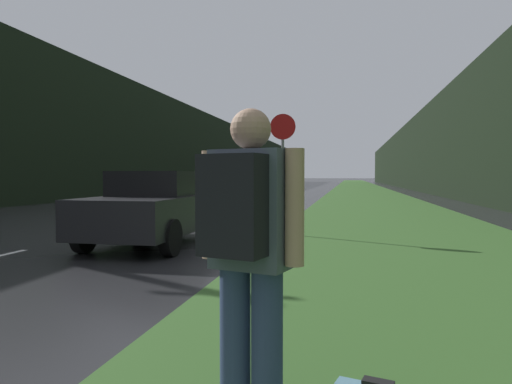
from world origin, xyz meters
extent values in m
cube|color=#386028|center=(7.40, 40.00, 0.01)|extent=(6.00, 240.00, 0.02)
cube|color=silver|center=(0.00, 14.87, 0.00)|extent=(0.12, 3.00, 0.01)
cube|color=silver|center=(0.00, 21.87, 0.00)|extent=(0.12, 3.00, 0.01)
cube|color=silver|center=(0.00, 28.87, 0.00)|extent=(0.12, 3.00, 0.01)
cube|color=silver|center=(0.00, 35.87, 0.00)|extent=(0.12, 3.00, 0.01)
cube|color=black|center=(-10.40, 50.00, 4.24)|extent=(2.00, 140.00, 8.47)
cube|color=black|center=(13.40, 50.00, 3.69)|extent=(2.00, 140.00, 7.37)
cylinder|color=slate|center=(4.61, 12.67, 1.17)|extent=(0.07, 0.07, 2.34)
cylinder|color=#B71414|center=(4.61, 12.67, 2.65)|extent=(0.63, 0.02, 0.63)
cylinder|color=navy|center=(5.58, 4.12, 0.46)|extent=(0.18, 0.18, 0.93)
cylinder|color=navy|center=(5.78, 4.07, 0.46)|extent=(0.18, 0.18, 0.93)
cube|color=#4C5666|center=(5.68, 4.09, 1.26)|extent=(0.48, 0.34, 0.67)
sphere|color=tan|center=(5.68, 4.09, 1.71)|extent=(0.23, 0.23, 0.23)
cylinder|color=tan|center=(5.42, 4.16, 1.28)|extent=(0.10, 0.10, 0.63)
cylinder|color=tan|center=(5.94, 4.03, 1.28)|extent=(0.10, 0.10, 0.63)
cube|color=black|center=(5.62, 3.89, 1.30)|extent=(0.38, 0.26, 0.54)
cube|color=black|center=(6.38, 4.04, 0.35)|extent=(0.18, 0.11, 0.04)
cube|color=black|center=(2.20, 10.53, 0.67)|extent=(1.83, 4.02, 0.73)
cube|color=black|center=(2.20, 10.73, 1.29)|extent=(1.55, 1.81, 0.51)
cylinder|color=black|center=(3.07, 9.28, 0.34)|extent=(0.20, 0.68, 0.68)
cylinder|color=black|center=(1.33, 9.28, 0.34)|extent=(0.20, 0.68, 0.68)
cylinder|color=black|center=(3.07, 11.78, 0.34)|extent=(0.20, 0.68, 0.68)
cylinder|color=black|center=(1.33, 11.78, 0.34)|extent=(0.20, 0.68, 0.68)
camera|label=1|loc=(6.22, 1.59, 1.45)|focal=32.00mm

